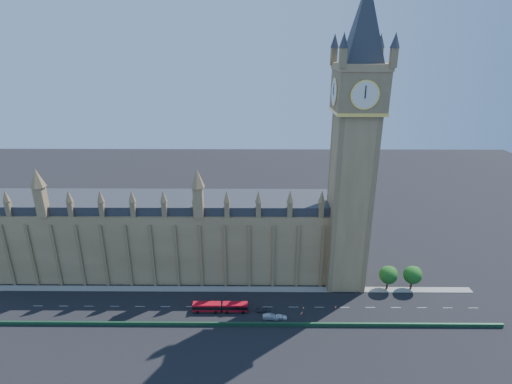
{
  "coord_description": "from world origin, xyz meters",
  "views": [
    {
      "loc": [
        9.12,
        -104.21,
        76.87
      ],
      "look_at": [
        8.27,
        10.0,
        34.58
      ],
      "focal_mm": 28.0,
      "sensor_mm": 36.0,
      "label": 1
    }
  ],
  "objects_px": {
    "car_silver": "(271,317)",
    "car_white": "(280,317)",
    "red_bus": "(220,307)",
    "car_grey": "(263,310)"
  },
  "relations": [
    {
      "from": "car_silver",
      "to": "car_white",
      "type": "distance_m",
      "value": 2.89
    },
    {
      "from": "red_bus",
      "to": "car_silver",
      "type": "relative_size",
      "value": 3.54
    },
    {
      "from": "red_bus",
      "to": "car_grey",
      "type": "height_order",
      "value": "red_bus"
    },
    {
      "from": "car_grey",
      "to": "car_silver",
      "type": "xyz_separation_m",
      "value": [
        2.23,
        -3.52,
        0.1
      ]
    },
    {
      "from": "red_bus",
      "to": "car_white",
      "type": "distance_m",
      "value": 18.56
    },
    {
      "from": "car_silver",
      "to": "red_bus",
      "type": "bearing_deg",
      "value": 81.98
    },
    {
      "from": "car_grey",
      "to": "red_bus",
      "type": "bearing_deg",
      "value": 90.19
    },
    {
      "from": "car_silver",
      "to": "car_white",
      "type": "bearing_deg",
      "value": -79.56
    },
    {
      "from": "car_grey",
      "to": "car_silver",
      "type": "distance_m",
      "value": 4.17
    },
    {
      "from": "car_white",
      "to": "red_bus",
      "type": "bearing_deg",
      "value": 80.66
    }
  ]
}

